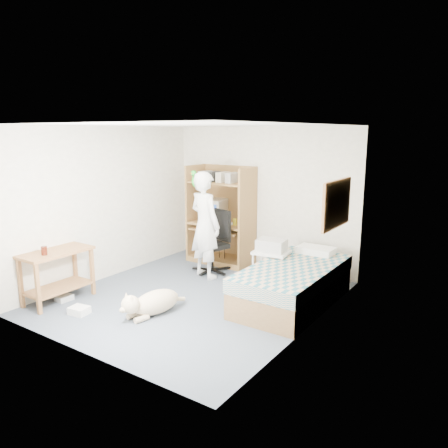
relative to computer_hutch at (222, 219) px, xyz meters
The scene contains 21 objects.
floor 2.05m from the computer_hutch, 68.06° to the right, with size 4.00×4.00×0.00m, color #424E5A.
wall_back 0.86m from the computer_hutch, 20.54° to the left, with size 3.60×0.02×2.50m, color beige.
wall_right 3.07m from the computer_hutch, 34.80° to the right, with size 0.02×4.00×2.50m, color beige.
wall_left 2.10m from the computer_hutch, 122.33° to the right, with size 0.02×4.00×2.50m, color beige.
ceiling 2.52m from the computer_hutch, 68.06° to the right, with size 3.60×4.00×0.02m, color white.
computer_hutch is the anchor object (origin of this frame).
bed 2.35m from the computer_hutch, 29.29° to the right, with size 1.02×2.02×0.66m.
side_desk 3.08m from the computer_hutch, 106.14° to the right, with size 0.50×1.00×0.75m.
corkboard 2.69m from the computer_hutch, 18.72° to the right, with size 0.04×0.94×0.66m.
office_chair 0.74m from the computer_hutch, 68.48° to the right, with size 0.61×0.61×1.07m.
person 0.90m from the computer_hutch, 73.64° to the right, with size 0.65×0.43×1.78m, color white.
parrot 1.17m from the computer_hutch, 86.52° to the right, with size 0.13×0.23×0.36m.
dog 2.69m from the computer_hutch, 76.47° to the right, with size 0.47×1.04×0.39m.
printer_cart 1.73m from the computer_hutch, 28.65° to the right, with size 0.57×0.48×0.62m.
printer 1.68m from the computer_hutch, 28.65° to the right, with size 0.42×0.32×0.18m, color #A6A6A2.
crt_monitor 0.25m from the computer_hutch, behind, with size 0.49×0.51×0.41m.
keyboard 0.22m from the computer_hutch, 77.63° to the right, with size 0.45×0.16×0.03m, color beige.
pencil_cup 0.36m from the computer_hutch, 14.22° to the right, with size 0.08×0.08×0.12m, color gold.
drink_glass 3.25m from the computer_hutch, 104.25° to the right, with size 0.08×0.08×0.12m, color #43150A.
floor_box_a 3.19m from the computer_hutch, 94.08° to the right, with size 0.25×0.20×0.10m, color white.
floor_box_b 3.11m from the computer_hutch, 105.42° to the right, with size 0.18×0.22×0.08m, color #B9B9B4.
Camera 1 is at (3.79, -4.80, 2.42)m, focal length 35.00 mm.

